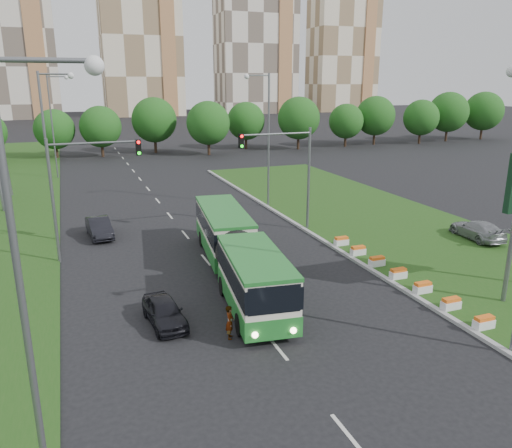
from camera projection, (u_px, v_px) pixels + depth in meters
name	position (u px, v px, depth m)	size (l,w,h in m)	color
ground	(285.00, 288.00, 28.46)	(360.00, 360.00, 0.00)	black
grass_median	(392.00, 227.00, 40.05)	(14.00, 60.00, 0.15)	#1E4814
median_kerb	(315.00, 236.00, 37.68)	(0.30, 60.00, 0.18)	#999999
lane_markings	(165.00, 210.00, 45.41)	(0.20, 100.00, 0.01)	beige
flower_planters	(398.00, 273.00, 29.36)	(1.10, 13.70, 0.60)	silver
traffic_mast_median	(290.00, 164.00, 37.59)	(5.76, 0.32, 8.00)	slate
traffic_mast_left	(78.00, 180.00, 31.53)	(5.76, 0.32, 8.00)	slate
street_lamps	(188.00, 161.00, 34.76)	(36.00, 60.00, 12.00)	slate
tree_line	(203.00, 125.00, 80.03)	(120.00, 8.00, 9.00)	#174713
apartment_tower_cwest	(3.00, 29.00, 147.50)	(28.00, 15.00, 52.00)	beige
apartment_tower_ceast	(140.00, 37.00, 161.40)	(25.00, 15.00, 50.00)	beige
apartment_tower_east	(256.00, 45.00, 175.43)	(27.00, 15.00, 47.00)	beige
midrise_east	(342.00, 57.00, 188.32)	(24.00, 14.00, 40.00)	beige
articulated_bus	(234.00, 251.00, 29.43)	(2.64, 16.93, 2.79)	silver
car_left_near	(164.00, 311.00, 24.05)	(1.55, 3.85, 1.31)	black
car_left_far	(99.00, 227.00, 37.55)	(1.54, 4.41, 1.45)	black
car_median	(477.00, 230.00, 36.62)	(1.92, 4.73, 1.37)	gray
pedestrian	(230.00, 322.00, 22.69)	(0.58, 0.38, 1.60)	gray
shopping_trolley	(268.00, 324.00, 23.60)	(0.32, 0.34, 0.55)	orange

